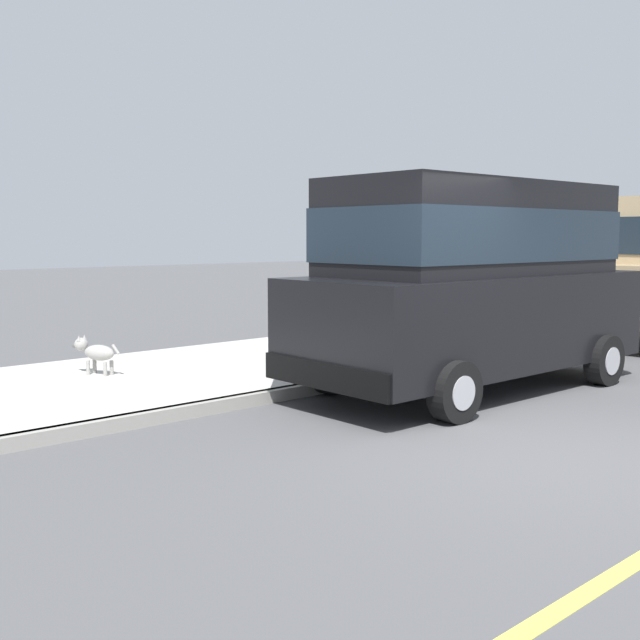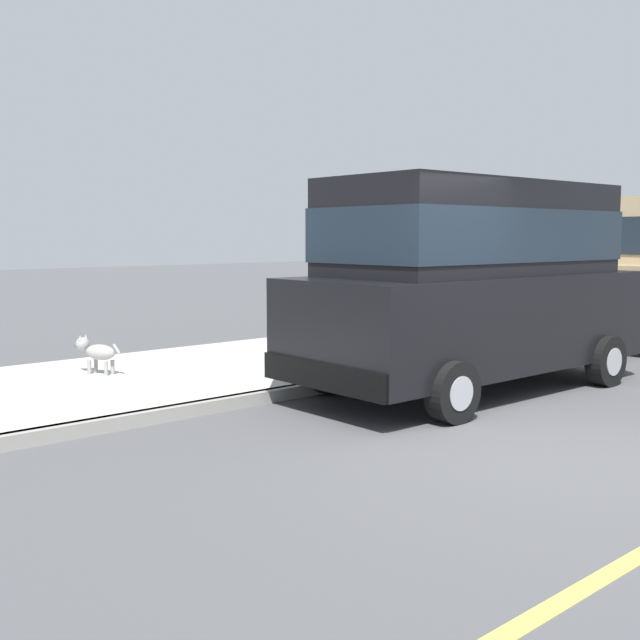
% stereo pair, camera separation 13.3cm
% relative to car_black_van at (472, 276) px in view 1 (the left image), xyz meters
% --- Properties ---
extents(ground_plane, '(80.00, 80.00, 0.00)m').
position_rel_car_black_van_xyz_m(ground_plane, '(2.10, -1.74, -1.39)').
color(ground_plane, '#4C4C4F').
extents(curb, '(0.16, 64.00, 0.14)m').
position_rel_car_black_van_xyz_m(curb, '(-1.10, -1.74, -1.32)').
color(curb, gray).
rests_on(curb, ground).
extents(sidewalk, '(3.60, 64.00, 0.14)m').
position_rel_car_black_van_xyz_m(sidewalk, '(-2.90, -1.74, -1.32)').
color(sidewalk, '#B7B5AD').
rests_on(sidewalk, ground).
extents(car_black_van, '(2.21, 4.94, 2.52)m').
position_rel_car_black_van_xyz_m(car_black_van, '(0.00, 0.00, 0.00)').
color(car_black_van, black).
rests_on(car_black_van, ground).
extents(dog_grey, '(0.72, 0.38, 0.49)m').
position_rel_car_black_van_xyz_m(dog_grey, '(-3.36, -3.28, -0.97)').
color(dog_grey, '#999691').
rests_on(dog_grey, sidewalk).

